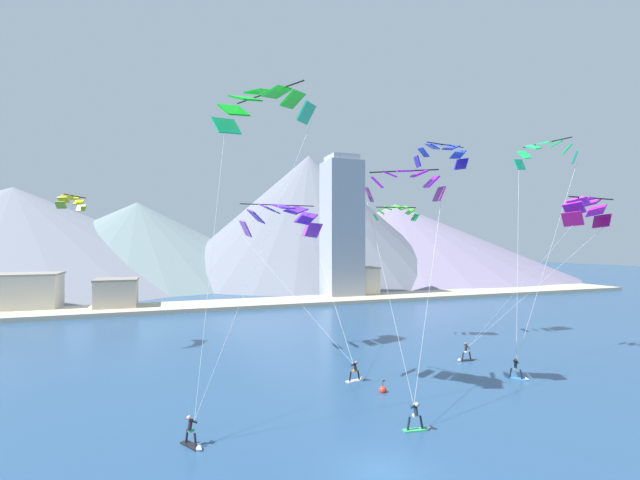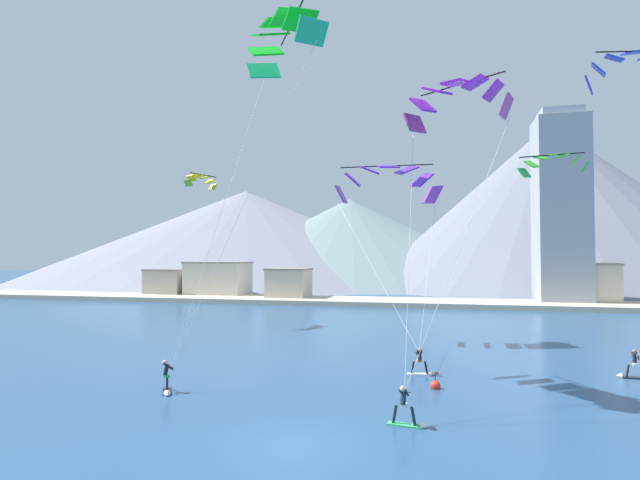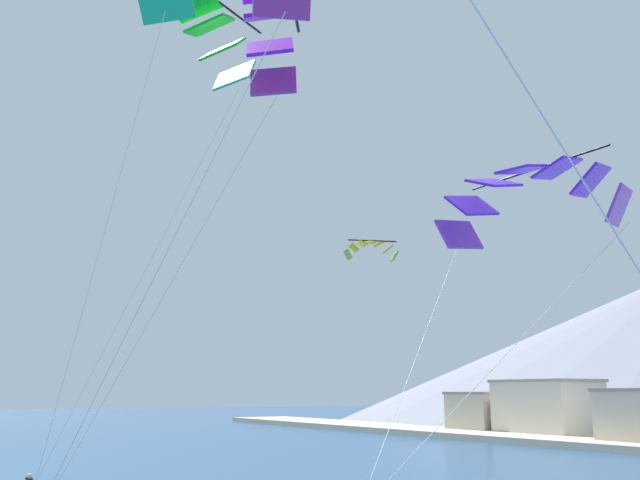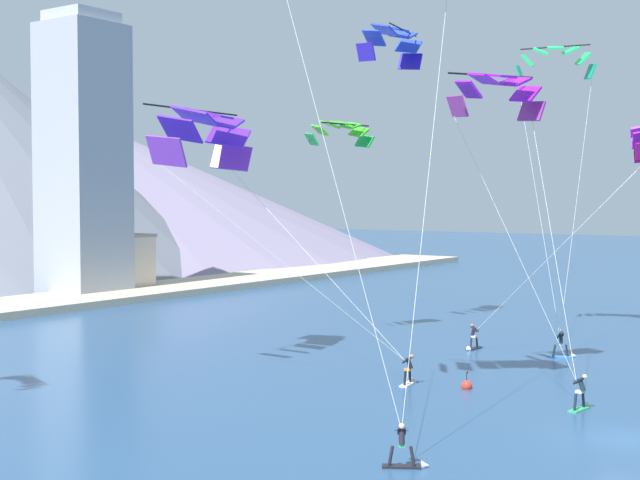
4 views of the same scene
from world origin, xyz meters
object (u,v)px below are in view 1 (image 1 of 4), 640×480
parafoil_kite_mid_center (585,210)px  parafoil_kite_distant_low_drift (72,201)px  kitesurfer_mid_center (464,355)px  parafoil_kite_far_left (282,217)px  parafoil_kite_far_right (545,153)px  kitesurfer_near_trail (193,437)px  kitesurfer_far_left (357,374)px  kitesurfer_near_lead (418,421)px  parafoil_kite_distant_mid_solo (441,153)px  kitesurfer_far_right (519,373)px  parafoil_kite_distant_high_outer (395,211)px  race_marker_buoy (383,390)px  parafoil_kite_near_trail (262,106)px  parafoil_kite_near_lead (404,183)px

parafoil_kite_mid_center → parafoil_kite_distant_low_drift: (-38.24, 25.00, 1.76)m
kitesurfer_mid_center → parafoil_kite_mid_center: size_ratio=0.13×
parafoil_kite_far_left → kitesurfer_mid_center: bearing=-32.6°
parafoil_kite_far_right → parafoil_kite_distant_low_drift: size_ratio=4.74×
kitesurfer_near_trail → kitesurfer_far_left: bearing=28.7°
kitesurfer_near_trail → parafoil_kite_distant_low_drift: bearing=113.0°
kitesurfer_near_lead → parafoil_kite_distant_mid_solo: (15.45, 19.34, 20.72)m
kitesurfer_far_right → parafoil_kite_distant_low_drift: (-35.72, 21.15, 14.69)m
kitesurfer_mid_center → parafoil_kite_distant_low_drift: parafoil_kite_distant_low_drift is taller
parafoil_kite_distant_high_outer → kitesurfer_far_left: bearing=-131.8°
kitesurfer_near_lead → race_marker_buoy: 6.55m
kitesurfer_mid_center → parafoil_kite_near_trail: 28.62m
kitesurfer_near_trail → kitesurfer_mid_center: bearing=20.0°
parafoil_kite_distant_mid_solo → race_marker_buoy: 28.62m
kitesurfer_near_trail → parafoil_kite_far_right: bearing=11.0°
parafoil_kite_near_trail → parafoil_kite_far_left: 16.33m
parafoil_kite_near_trail → parafoil_kite_far_left: size_ratio=1.46×
parafoil_kite_near_trail → kitesurfer_mid_center: bearing=12.2°
parafoil_kite_near_lead → race_marker_buoy: parafoil_kite_near_lead is taller
kitesurfer_far_right → kitesurfer_near_trail: bearing=-173.1°
parafoil_kite_distant_low_drift → parafoil_kite_near_lead: bearing=-40.1°
parafoil_kite_near_trail → race_marker_buoy: size_ratio=19.87×
kitesurfer_near_trail → race_marker_buoy: size_ratio=1.73×
parafoil_kite_far_right → parafoil_kite_distant_low_drift: (-41.98, 18.07, -4.17)m
parafoil_kite_near_lead → parafoil_kite_far_left: parafoil_kite_near_lead is taller
kitesurfer_near_trail → parafoil_kite_far_right: (31.70, 6.15, 18.86)m
kitesurfer_near_trail → race_marker_buoy: (13.68, 4.11, -0.37)m
kitesurfer_mid_center → parafoil_kite_distant_high_outer: size_ratio=0.34×
parafoil_kite_distant_high_outer → race_marker_buoy: 22.00m
kitesurfer_near_lead → parafoil_kite_mid_center: parafoil_kite_mid_center is taller
kitesurfer_far_left → kitesurfer_near_trail: bearing=-151.3°
kitesurfer_near_lead → kitesurfer_near_trail: bearing=169.5°
kitesurfer_mid_center → parafoil_kite_far_left: size_ratio=0.13×
parafoil_kite_near_trail → parafoil_kite_far_right: parafoil_kite_near_trail is taller
parafoil_kite_distant_low_drift → parafoil_kite_distant_mid_solo: bearing=-10.7°
parafoil_kite_far_left → parafoil_kite_distant_low_drift: size_ratio=3.43×
kitesurfer_near_lead → kitesurfer_far_right: kitesurfer_near_lead is taller
kitesurfer_near_trail → parafoil_kite_near_lead: size_ratio=0.12×
parafoil_kite_far_left → parafoil_kite_distant_low_drift: 20.89m
kitesurfer_near_lead → parafoil_kite_distant_low_drift: size_ratio=0.45×
kitesurfer_mid_center → race_marker_buoy: kitesurfer_mid_center is taller
kitesurfer_far_left → parafoil_kite_near_trail: size_ratio=0.09×
kitesurfer_near_lead → parafoil_kite_mid_center: (15.38, 1.55, 12.89)m
parafoil_kite_mid_center → parafoil_kite_distant_mid_solo: bearing=89.8°
parafoil_kite_far_left → parafoil_kite_distant_mid_solo: 19.83m
kitesurfer_mid_center → kitesurfer_far_left: kitesurfer_mid_center is taller
parafoil_kite_near_trail → parafoil_kite_distant_low_drift: bearing=127.6°
parafoil_kite_near_trail → parafoil_kite_distant_high_outer: 23.16m
parafoil_kite_near_lead → parafoil_kite_far_left: (-5.08, 15.63, -1.73)m
kitesurfer_far_left → kitesurfer_far_right: kitesurfer_far_right is taller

